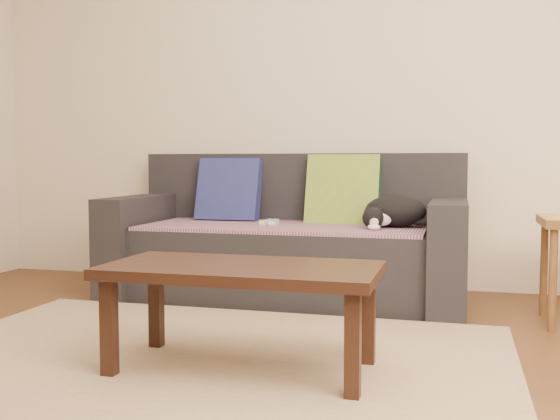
{
  "coord_description": "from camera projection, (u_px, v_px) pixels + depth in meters",
  "views": [
    {
      "loc": [
        1.0,
        -2.27,
        0.81
      ],
      "look_at": [
        0.05,
        1.2,
        0.55
      ],
      "focal_mm": 42.0,
      "sensor_mm": 36.0,
      "label": 1
    }
  ],
  "objects": [
    {
      "name": "coffee_table",
      "position": [
        242.0,
        278.0,
        2.52
      ],
      "size": [
        1.05,
        0.52,
        0.42
      ],
      "color": "black",
      "rests_on": "rug"
    },
    {
      "name": "back_wall",
      "position": [
        305.0,
        89.0,
        4.34
      ],
      "size": [
        4.5,
        0.04,
        2.6
      ],
      "primitive_type": "cube",
      "color": "beige",
      "rests_on": "ground"
    },
    {
      "name": "cushion_navy",
      "position": [
        229.0,
        191.0,
        4.25
      ],
      "size": [
        0.41,
        0.22,
        0.42
      ],
      "primitive_type": "cube",
      "rotation": [
        -0.29,
        0.0,
        0.0
      ],
      "color": "#12234E",
      "rests_on": "throw_blanket"
    },
    {
      "name": "throw_blanket",
      "position": [
        284.0,
        227.0,
        3.9
      ],
      "size": [
        1.66,
        0.74,
        0.02
      ],
      "primitive_type": "cube",
      "color": "#402B52",
      "rests_on": "sofa"
    },
    {
      "name": "sofa",
      "position": [
        288.0,
        245.0,
        4.0
      ],
      "size": [
        2.1,
        0.94,
        0.87
      ],
      "color": "#232328",
      "rests_on": "ground"
    },
    {
      "name": "rug",
      "position": [
        200.0,
        362.0,
        2.65
      ],
      "size": [
        2.5,
        1.8,
        0.01
      ],
      "primitive_type": "cube",
      "color": "tan",
      "rests_on": "ground"
    },
    {
      "name": "wii_remote_b",
      "position": [
        274.0,
        222.0,
        3.9
      ],
      "size": [
        0.05,
        0.15,
        0.03
      ],
      "primitive_type": "cube",
      "rotation": [
        0.0,
        0.0,
        1.63
      ],
      "color": "white",
      "rests_on": "throw_blanket"
    },
    {
      "name": "wii_remote_a",
      "position": [
        267.0,
        222.0,
        3.9
      ],
      "size": [
        0.06,
        0.15,
        0.03
      ],
      "primitive_type": "cube",
      "rotation": [
        0.0,
        0.0,
        1.42
      ],
      "color": "white",
      "rests_on": "throw_blanket"
    },
    {
      "name": "cat",
      "position": [
        394.0,
        212.0,
        3.76
      ],
      "size": [
        0.44,
        0.42,
        0.18
      ],
      "rotation": [
        0.0,
        0.0,
        0.35
      ],
      "color": "black",
      "rests_on": "throw_blanket"
    },
    {
      "name": "ground",
      "position": [
        185.0,
        375.0,
        2.51
      ],
      "size": [
        4.5,
        4.5,
        0.0
      ],
      "primitive_type": "plane",
      "color": "brown",
      "rests_on": "ground"
    },
    {
      "name": "cushion_green",
      "position": [
        343.0,
        192.0,
        4.05
      ],
      "size": [
        0.45,
        0.23,
        0.46
      ],
      "primitive_type": "cube",
      "rotation": [
        -0.28,
        0.0,
        0.0
      ],
      "color": "#0A452F",
      "rests_on": "throw_blanket"
    }
  ]
}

